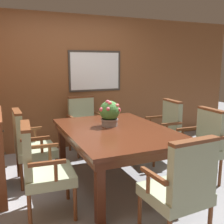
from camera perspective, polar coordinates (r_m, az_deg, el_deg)
The scene contains 10 objects.
ground_plane at distance 3.63m, azimuth -0.19°, elevation -15.29°, with size 14.00×14.00×0.00m, color gray.
wall_back at distance 4.96m, azimuth -8.35°, elevation 6.42°, with size 7.20×0.08×2.45m.
dining_table at distance 3.49m, azimuth 0.98°, elevation -5.07°, with size 1.32×1.87×0.73m.
chair_head_far at distance 4.72m, azimuth -6.13°, elevation -2.23°, with size 0.59×0.54×0.99m.
chair_left_near at distance 2.85m, azimuth -15.16°, elevation -11.38°, with size 0.54×0.59×0.99m.
chair_right_near at distance 3.72m, azimuth 18.90°, elevation -6.33°, with size 0.53×0.59×0.99m.
chair_left_far at distance 3.66m, azimuth -17.56°, elevation -6.55°, with size 0.52×0.58×0.99m.
chair_head_near at distance 2.44m, azimuth 14.81°, elevation -15.27°, with size 0.58×0.53×0.99m.
chair_right_far at distance 4.37m, azimuth 11.36°, elevation -3.44°, with size 0.54×0.59×0.99m.
potted_plant at distance 3.58m, azimuth -0.52°, elevation -0.18°, with size 0.31×0.28×0.37m.
Camera 1 is at (-1.28, -3.00, 1.59)m, focal length 42.00 mm.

